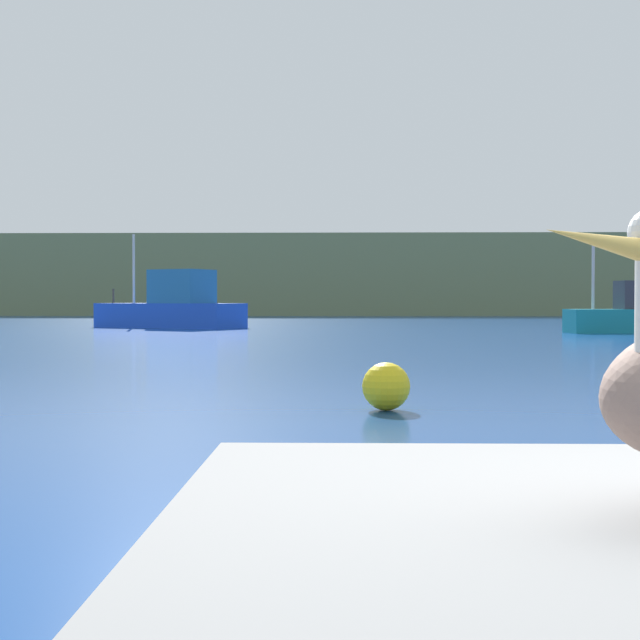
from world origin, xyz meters
name	(u,v)px	position (x,y,z in m)	size (l,w,h in m)	color
hillside_backdrop	(363,277)	(0.00, 81.95, 3.36)	(140.00, 17.61, 6.72)	#6B7A51
fishing_boat_teal	(630,315)	(9.69, 34.92, 0.72)	(5.08, 2.16, 3.82)	teal
fishing_boat_blue	(173,307)	(-9.81, 41.28, 0.97)	(7.56, 5.62, 4.49)	blue
mooring_buoy	(386,386)	(-1.26, 8.06, 0.29)	(0.58, 0.58, 0.58)	yellow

